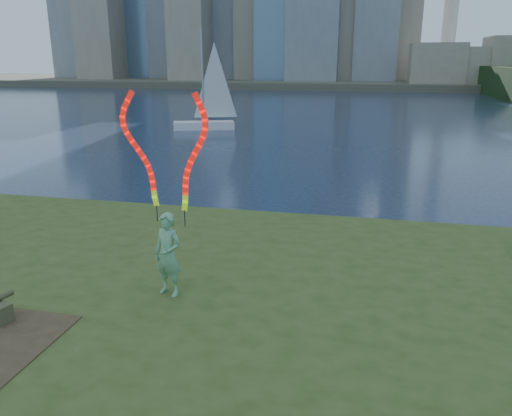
# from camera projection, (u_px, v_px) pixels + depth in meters

# --- Properties ---
(ground) EXTENTS (320.00, 320.00, 0.00)m
(ground) POSITION_uv_depth(u_px,v_px,m) (160.00, 315.00, 9.97)
(ground) COLOR #18253E
(ground) RESTS_ON ground
(grassy_knoll) EXTENTS (20.00, 18.00, 0.80)m
(grassy_knoll) POSITION_uv_depth(u_px,v_px,m) (99.00, 366.00, 7.73)
(grassy_knoll) COLOR #3B4B1A
(grassy_knoll) RESTS_ON ground
(far_shore) EXTENTS (320.00, 40.00, 1.20)m
(far_shore) POSITION_uv_depth(u_px,v_px,m) (352.00, 82.00, 98.60)
(far_shore) COLOR #4A4536
(far_shore) RESTS_ON ground
(woman_with_ribbons) EXTENTS (1.94, 0.64, 3.93)m
(woman_with_ribbons) POSITION_uv_depth(u_px,v_px,m) (168.00, 219.00, 8.73)
(woman_with_ribbons) COLOR #19792B
(woman_with_ribbons) RESTS_ON grassy_knoll
(sailboat) EXTENTS (4.60, 2.83, 7.04)m
(sailboat) POSITION_uv_depth(u_px,v_px,m) (207.00, 113.00, 36.28)
(sailboat) COLOR white
(sailboat) RESTS_ON ground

